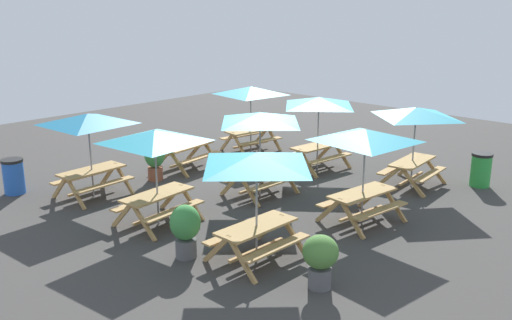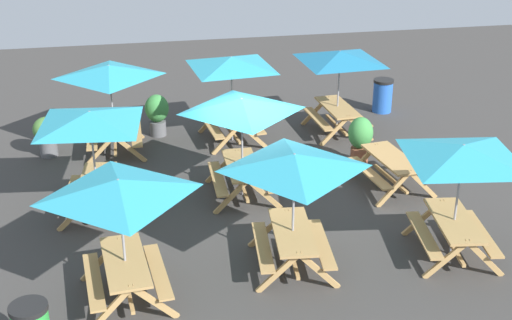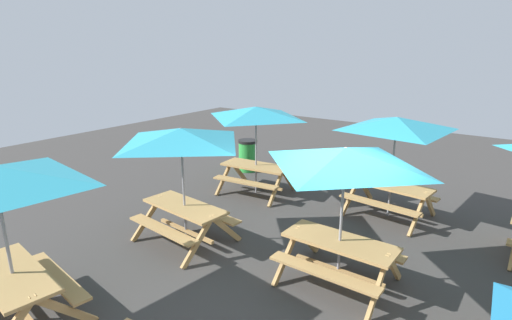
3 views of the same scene
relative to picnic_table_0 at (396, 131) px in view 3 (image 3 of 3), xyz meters
name	(u,v)px [view 3 (image 3 of 3)]	position (x,y,z in m)	size (l,w,h in m)	color
ground_plane	(319,285)	(0.02, 3.41, -1.99)	(28.39, 28.39, 0.00)	#3D3A38
picnic_table_0	(396,131)	(0.00, 0.00, 0.00)	(2.81, 2.81, 2.34)	tan
picnic_table_1	(256,119)	(3.36, 0.52, 0.00)	(2.18, 2.18, 2.34)	tan
picnic_table_3	(181,144)	(2.90, 3.57, 0.00)	(2.18, 2.18, 2.34)	tan
picnic_table_5	(345,167)	(-0.19, 3.18, 0.00)	(2.04, 2.04, 2.34)	tan
trash_bin_green	(248,155)	(4.71, -0.93, -1.49)	(0.59, 0.59, 0.98)	green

